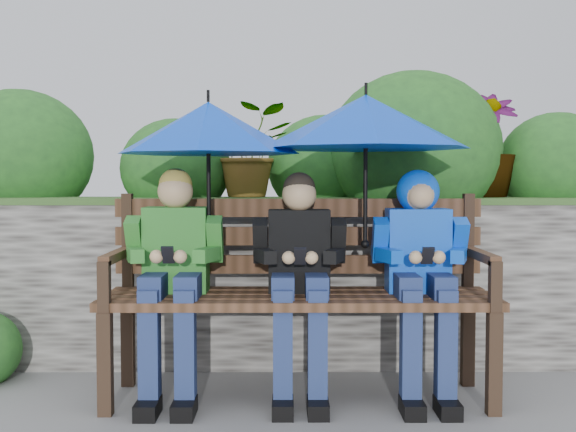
{
  "coord_description": "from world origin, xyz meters",
  "views": [
    {
      "loc": [
        -0.01,
        -3.67,
        1.15
      ],
      "look_at": [
        0.0,
        0.1,
        0.95
      ],
      "focal_mm": 45.0,
      "sensor_mm": 36.0,
      "label": 1
    }
  ],
  "objects_px": {
    "boy_left": "(173,268)",
    "boy_right": "(421,260)",
    "umbrella_left": "(208,128)",
    "park_bench": "(299,281)",
    "umbrella_right": "(366,122)",
    "boy_middle": "(299,269)"
  },
  "relations": [
    {
      "from": "boy_left",
      "to": "boy_right",
      "type": "bearing_deg",
      "value": 0.62
    },
    {
      "from": "boy_left",
      "to": "umbrella_left",
      "type": "height_order",
      "value": "umbrella_left"
    },
    {
      "from": "park_bench",
      "to": "umbrella_left",
      "type": "bearing_deg",
      "value": -175.35
    },
    {
      "from": "park_bench",
      "to": "boy_left",
      "type": "relative_size",
      "value": 1.68
    },
    {
      "from": "park_bench",
      "to": "boy_right",
      "type": "xyz_separation_m",
      "value": [
        0.63,
        -0.08,
        0.12
      ]
    },
    {
      "from": "umbrella_left",
      "to": "umbrella_right",
      "type": "relative_size",
      "value": 0.87
    },
    {
      "from": "boy_right",
      "to": "boy_left",
      "type": "bearing_deg",
      "value": -179.38
    },
    {
      "from": "boy_left",
      "to": "umbrella_left",
      "type": "xyz_separation_m",
      "value": [
        0.18,
        0.06,
        0.72
      ]
    },
    {
      "from": "umbrella_right",
      "to": "boy_right",
      "type": "bearing_deg",
      "value": -0.94
    },
    {
      "from": "boy_middle",
      "to": "boy_left",
      "type": "bearing_deg",
      "value": -179.81
    },
    {
      "from": "park_bench",
      "to": "boy_middle",
      "type": "relative_size",
      "value": 1.71
    },
    {
      "from": "boy_middle",
      "to": "umbrella_right",
      "type": "relative_size",
      "value": 1.09
    },
    {
      "from": "park_bench",
      "to": "umbrella_right",
      "type": "xyz_separation_m",
      "value": [
        0.34,
        -0.08,
        0.83
      ]
    },
    {
      "from": "park_bench",
      "to": "boy_left",
      "type": "xyz_separation_m",
      "value": [
        -0.65,
        -0.1,
        0.08
      ]
    },
    {
      "from": "boy_middle",
      "to": "umbrella_left",
      "type": "height_order",
      "value": "umbrella_left"
    },
    {
      "from": "park_bench",
      "to": "umbrella_left",
      "type": "distance_m",
      "value": 0.93
    },
    {
      "from": "boy_left",
      "to": "boy_right",
      "type": "relative_size",
      "value": 1.01
    },
    {
      "from": "boy_left",
      "to": "boy_middle",
      "type": "height_order",
      "value": "boy_left"
    },
    {
      "from": "boy_right",
      "to": "boy_middle",
      "type": "bearing_deg",
      "value": -178.94
    },
    {
      "from": "park_bench",
      "to": "umbrella_left",
      "type": "height_order",
      "value": "umbrella_left"
    },
    {
      "from": "park_bench",
      "to": "boy_right",
      "type": "relative_size",
      "value": 1.69
    },
    {
      "from": "boy_middle",
      "to": "umbrella_right",
      "type": "height_order",
      "value": "umbrella_right"
    }
  ]
}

